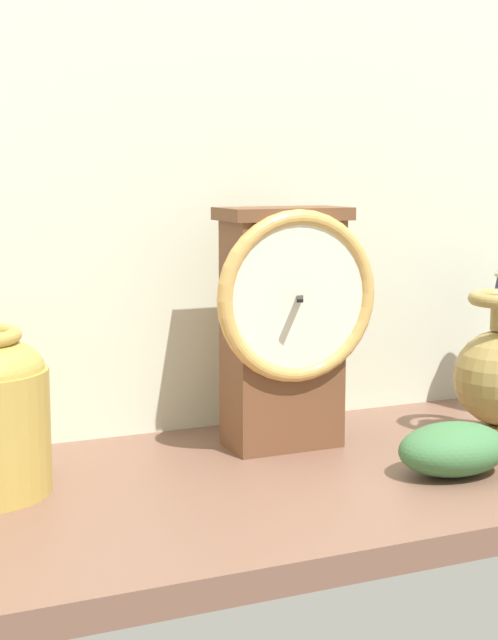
{
  "coord_description": "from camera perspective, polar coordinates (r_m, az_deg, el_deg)",
  "views": [
    {
      "loc": [
        -30.25,
        -73.86,
        26.55
      ],
      "look_at": [
        1.79,
        0.0,
        14.0
      ],
      "focal_mm": 53.82,
      "sensor_mm": 36.0,
      "label": 1
    }
  ],
  "objects": [
    {
      "name": "back_wall",
      "position": [
        0.97,
        -5.43,
        12.32
      ],
      "size": [
        120.0,
        2.0,
        65.0
      ],
      "primitive_type": "cube",
      "color": "silver",
      "rests_on": "ground_plane"
    },
    {
      "name": "ground_plane",
      "position": [
        0.84,
        -1.13,
        -10.31
      ],
      "size": [
        100.0,
        36.0,
        2.4
      ],
      "primitive_type": "cube",
      "color": "brown"
    },
    {
      "name": "ivy_sprig",
      "position": [
        0.87,
        12.05,
        -7.51
      ],
      "size": [
        10.41,
        7.29,
        4.65
      ],
      "color": "#3E7341",
      "rests_on": "ground_plane"
    },
    {
      "name": "mantel_clock",
      "position": [
        0.91,
        2.21,
        -0.02
      ],
      "size": [
        16.07,
        9.46,
        23.17
      ],
      "color": "brown",
      "rests_on": "ground_plane"
    }
  ]
}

